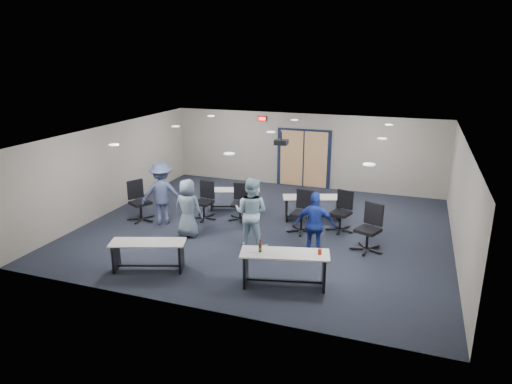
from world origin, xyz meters
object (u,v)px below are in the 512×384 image
(person_lightblue, at_px, (251,213))
(person_back, at_px, (162,193))
(table_back_right, at_px, (312,204))
(chair_back_b, at_px, (240,203))
(person_plaid, at_px, (188,208))
(person_navy, at_px, (315,225))
(chair_back_c, at_px, (301,212))
(chair_back_a, at_px, (203,201))
(chair_loose_left, at_px, (140,201))
(chair_loose_right, at_px, (368,228))
(chair_back_d, at_px, (341,212))
(table_back_left, at_px, (234,196))
(table_front_left, at_px, (148,251))
(table_front_right, at_px, (285,263))

(person_lightblue, bearing_deg, person_back, -10.50)
(table_back_right, bearing_deg, chair_back_b, -178.96)
(person_plaid, distance_m, person_lightblue, 1.84)
(chair_back_b, xyz_separation_m, person_navy, (2.64, -1.75, 0.28))
(chair_back_c, bearing_deg, chair_back_a, -174.19)
(chair_back_b, bearing_deg, chair_back_a, -174.95)
(chair_loose_left, relative_size, person_plaid, 0.75)
(chair_loose_right, height_order, person_lightblue, person_lightblue)
(chair_loose_right, bearing_deg, chair_back_d, 149.96)
(table_back_left, relative_size, chair_loose_right, 1.41)
(chair_loose_left, distance_m, person_plaid, 1.99)
(table_front_left, distance_m, chair_back_a, 3.45)
(table_back_left, relative_size, chair_back_b, 1.57)
(table_back_right, height_order, chair_back_b, chair_back_b)
(table_back_right, xyz_separation_m, chair_back_b, (-2.02, -0.76, 0.05))
(chair_back_d, height_order, person_back, person_back)
(chair_back_b, distance_m, person_plaid, 1.85)
(person_lightblue, xyz_separation_m, person_navy, (1.66, -0.05, -0.10))
(table_front_left, xyz_separation_m, chair_loose_left, (-1.98, 2.71, 0.13))
(chair_back_c, distance_m, person_back, 4.04)
(table_front_right, relative_size, chair_back_c, 1.69)
(person_lightblue, bearing_deg, table_back_left, -56.78)
(chair_back_c, relative_size, person_plaid, 0.73)
(table_front_right, relative_size, chair_loose_left, 1.65)
(table_front_right, distance_m, chair_back_c, 3.11)
(person_plaid, bearing_deg, table_front_left, 90.37)
(person_back, bearing_deg, table_back_right, 178.41)
(chair_back_a, relative_size, person_lightblue, 0.61)
(table_back_left, distance_m, chair_back_d, 3.56)
(table_front_left, height_order, person_navy, person_navy)
(chair_back_a, distance_m, person_back, 1.25)
(chair_back_b, height_order, chair_back_c, chair_back_c)
(table_back_right, height_order, person_lightblue, person_lightblue)
(chair_back_a, xyz_separation_m, person_navy, (3.69, -1.46, 0.26))
(table_back_left, relative_size, person_lightblue, 0.92)
(chair_loose_left, bearing_deg, person_back, -60.30)
(chair_loose_left, bearing_deg, person_navy, -69.63)
(chair_back_b, xyz_separation_m, person_plaid, (-0.86, -1.62, 0.26))
(person_plaid, bearing_deg, chair_loose_left, -19.41)
(person_plaid, bearing_deg, table_back_right, -142.19)
(person_plaid, distance_m, person_back, 1.32)
(chair_back_c, bearing_deg, table_back_left, 161.01)
(person_navy, bearing_deg, table_front_right, 72.50)
(table_front_left, bearing_deg, person_lightblue, 29.99)
(table_front_right, relative_size, table_back_left, 1.16)
(person_navy, bearing_deg, chair_loose_left, -15.73)
(chair_back_b, height_order, person_navy, person_navy)
(table_back_right, bearing_deg, chair_loose_right, -63.84)
(table_front_right, distance_m, chair_back_b, 4.15)
(table_back_left, bearing_deg, chair_back_d, -31.94)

